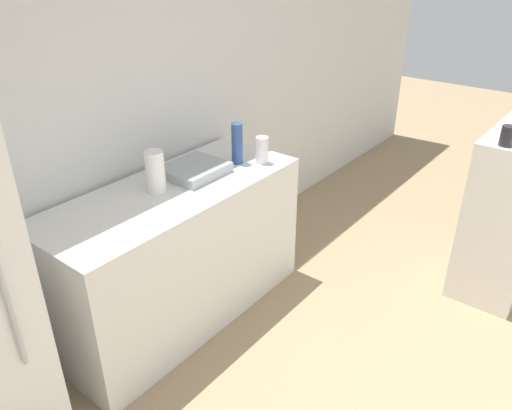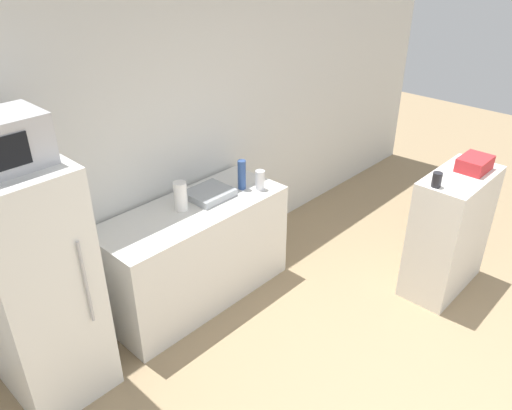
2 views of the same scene
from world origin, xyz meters
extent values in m
cube|color=silver|center=(0.00, 2.82, 1.30)|extent=(8.00, 0.06, 2.60)
cylinder|color=#B7B7BC|center=(-1.18, 2.07, 0.97)|extent=(0.02, 0.02, 0.59)
cube|color=silver|center=(-0.03, 2.43, 0.45)|extent=(1.63, 0.65, 0.89)
cube|color=#9EA3A8|center=(0.19, 2.47, 0.92)|extent=(0.36, 0.32, 0.06)
cylinder|color=#2D4C8C|center=(0.49, 2.38, 1.02)|extent=(0.07, 0.07, 0.26)
cylinder|color=silver|center=(0.59, 2.26, 0.98)|extent=(0.08, 0.08, 0.17)
cube|color=white|center=(1.60, 0.95, 0.55)|extent=(0.84, 0.42, 1.10)
cylinder|color=#232328|center=(1.25, 1.01, 1.16)|extent=(0.08, 0.08, 0.12)
cylinder|color=white|center=(-0.11, 2.47, 1.01)|extent=(0.11, 0.11, 0.24)
camera|label=1|loc=(-1.75, 0.46, 2.14)|focal=35.00mm
camera|label=2|loc=(-2.24, -0.35, 2.86)|focal=35.00mm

